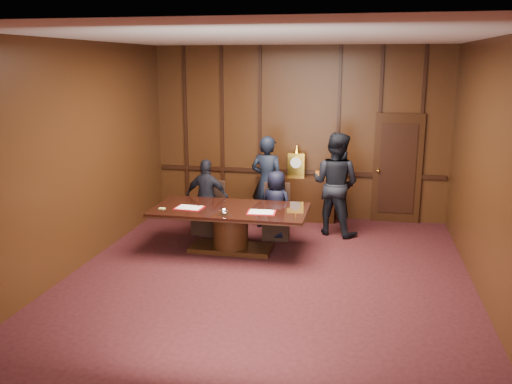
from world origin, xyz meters
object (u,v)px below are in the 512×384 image
witness_left (267,182)px  witness_right (335,184)px  signatory_left (207,197)px  sideboard (296,196)px  signatory_right (276,205)px  conference_table (231,222)px

witness_left → witness_right: 1.32m
signatory_left → witness_right: witness_right is taller
witness_right → sideboard: bearing=-22.0°
witness_left → witness_right: witness_right is taller
sideboard → witness_right: 1.28m
signatory_right → witness_left: witness_left is taller
signatory_left → witness_right: size_ratio=0.74×
signatory_right → witness_left: 0.77m
conference_table → witness_right: (1.68, 1.32, 0.45)m
signatory_left → signatory_right: size_ratio=1.12×
signatory_right → witness_right: bearing=-134.7°
sideboard → witness_left: 0.94m
witness_left → witness_right: size_ratio=0.94×
signatory_left → witness_right: 2.40m
conference_table → signatory_right: (0.65, 0.80, 0.13)m
sideboard → witness_right: witness_right is taller
witness_left → conference_table: bearing=88.1°
signatory_right → witness_left: (-0.28, 0.66, 0.27)m
conference_table → signatory_right: signatory_right is taller
sideboard → witness_left: bearing=-124.2°
signatory_left → conference_table: bearing=133.1°
sideboard → witness_right: (0.84, -0.84, 0.48)m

